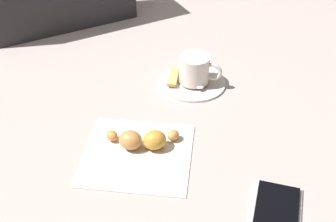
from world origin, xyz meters
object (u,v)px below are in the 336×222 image
espresso_cup (195,69)px  napkin (138,154)px  croissant (142,139)px  saucer (193,81)px  teaspoon (196,78)px  cell_phone (275,220)px  sugar_packet (174,77)px

espresso_cup → napkin: size_ratio=0.49×
napkin → croissant: 0.03m
espresso_cup → croissant: bearing=-17.9°
espresso_cup → croissant: espresso_cup is taller
saucer → croissant: size_ratio=1.02×
espresso_cup → saucer: bearing=-129.6°
teaspoon → croissant: 0.22m
espresso_cup → croissant: size_ratio=0.66×
saucer → croissant: (0.21, -0.06, 0.01)m
saucer → napkin: (0.23, -0.07, -0.00)m
teaspoon → napkin: size_ratio=0.65×
espresso_cup → cell_phone: size_ratio=0.57×
napkin → sugar_packet: bearing=173.1°
sugar_packet → napkin: (0.23, -0.03, -0.01)m
sugar_packet → saucer: bearing=89.7°
saucer → teaspoon: teaspoon is taller
espresso_cup → sugar_packet: (-0.00, -0.04, -0.03)m
teaspoon → cell_phone: bearing=24.6°
teaspoon → sugar_packet: 0.05m
espresso_cup → napkin: espresso_cup is taller
saucer → cell_phone: size_ratio=0.89×
espresso_cup → sugar_packet: bearing=-93.3°
sugar_packet → teaspoon: bearing=90.4°
saucer → cell_phone: 0.37m
sugar_packet → croissant: (0.21, -0.02, 0.01)m
cell_phone → sugar_packet: bearing=-149.1°
sugar_packet → cell_phone: sugar_packet is taller
napkin → espresso_cup: bearing=162.6°
teaspoon → sugar_packet: size_ratio=1.83×
teaspoon → cell_phone: 0.37m
espresso_cup → teaspoon: espresso_cup is taller
croissant → espresso_cup: bearing=162.1°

